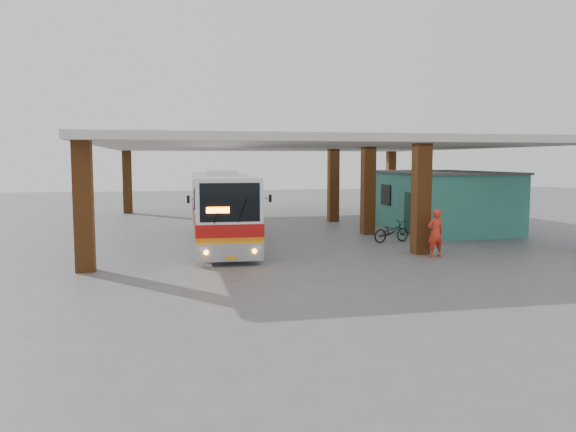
# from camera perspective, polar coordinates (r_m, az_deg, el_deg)

# --- Properties ---
(ground) EXTENTS (90.00, 90.00, 0.00)m
(ground) POSITION_cam_1_polar(r_m,az_deg,el_deg) (24.70, 3.93, -2.93)
(ground) COLOR #515154
(ground) RESTS_ON ground
(brick_columns) EXTENTS (20.10, 21.60, 4.35)m
(brick_columns) POSITION_cam_1_polar(r_m,az_deg,el_deg) (29.66, 3.94, 2.75)
(brick_columns) COLOR brown
(brick_columns) RESTS_ON ground
(canopy_roof) EXTENTS (21.00, 23.00, 0.30)m
(canopy_roof) POSITION_cam_1_polar(r_m,az_deg,el_deg) (30.84, 1.52, 7.19)
(canopy_roof) COLOR beige
(canopy_roof) RESTS_ON brick_columns
(shop_building) EXTENTS (5.20, 8.20, 3.11)m
(shop_building) POSITION_cam_1_polar(r_m,az_deg,el_deg) (31.02, 15.29, 1.55)
(shop_building) COLOR #327D6C
(shop_building) RESTS_ON ground
(coach_bus) EXTENTS (2.74, 11.33, 3.28)m
(coach_bus) POSITION_cam_1_polar(r_m,az_deg,el_deg) (24.96, -6.85, 0.90)
(coach_bus) COLOR silver
(coach_bus) RESTS_ON ground
(motorcycle) EXTENTS (1.97, 1.09, 0.98)m
(motorcycle) POSITION_cam_1_polar(r_m,az_deg,el_deg) (25.75, 10.47, -1.56)
(motorcycle) COLOR black
(motorcycle) RESTS_ON ground
(pedestrian) EXTENTS (0.70, 0.49, 1.83)m
(pedestrian) POSITION_cam_1_polar(r_m,az_deg,el_deg) (22.24, 14.75, -1.69)
(pedestrian) COLOR red
(pedestrian) RESTS_ON ground
(red_chair) EXTENTS (0.56, 0.56, 0.87)m
(red_chair) POSITION_cam_1_polar(r_m,az_deg,el_deg) (33.26, 8.16, -0.05)
(red_chair) COLOR red
(red_chair) RESTS_ON ground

